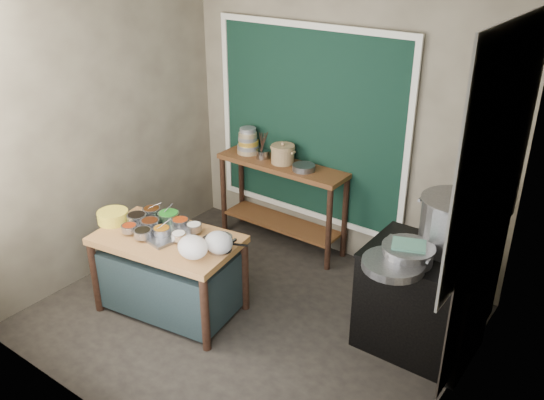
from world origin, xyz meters
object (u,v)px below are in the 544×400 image
Objects in this scene: prep_table at (170,274)px; utensil_cup at (263,154)px; stove_block at (421,302)px; saucepan at (220,243)px; stock_pot at (453,224)px; steamer at (408,254)px; condiment_tray at (159,229)px; back_counter at (282,204)px; ceramic_crock at (283,155)px; yellow_basin at (113,217)px.

prep_table is 1.70m from utensil_cup.
stove_block is 1.71m from saucepan.
saucepan is at bearing 3.44° from prep_table.
stock_pot is at bearing 61.22° from stove_block.
condiment_tray is at bearing -163.61° from steamer.
back_counter is 2.09m from steamer.
stove_block is at bearing -18.76° from utensil_cup.
condiment_tray is at bearing -98.93° from back_counter.
ceramic_crock is at bearing 158.71° from stove_block.
steamer is (2.07, -0.93, -0.05)m from utensil_cup.
saucepan is at bearing -149.68° from stock_pot.
prep_table is 1.73m from ceramic_crock.
ceramic_crock is 2.04m from steamer.
yellow_basin is at bearing -157.42° from stock_pot.
utensil_cup is at bearing 161.24° from stove_block.
condiment_tray is at bearing -89.67° from utensil_cup.
ceramic_crock reaches higher than stove_block.
back_counter is 2.54× the size of condiment_tray.
utensil_cup is at bearing 75.00° from yellow_basin.
back_counter is 1.83m from yellow_basin.
ceramic_crock reaches higher than utensil_cup.
stove_block is 2.34m from utensil_cup.
stove_block is at bearing 14.56° from prep_table.
stock_pot is at bearing 17.82° from prep_table.
condiment_tray is 3.88× the size of utensil_cup.
condiment_tray is (-2.14, -0.80, 0.34)m from stove_block.
stock_pot is at bearing -15.37° from ceramic_crock.
stove_block is at bearing -21.02° from back_counter.
back_counter reaches higher than yellow_basin.
back_counter is at bearing 164.91° from stock_pot.
utensil_cup reaches higher than back_counter.
utensil_cup reaches higher than stove_block.
saucepan is at bearing 5.12° from condiment_tray.
yellow_basin is 1.83m from ceramic_crock.
steamer is (-0.19, -0.39, -0.15)m from stock_pot.
ceramic_crock reaches higher than back_counter.
prep_table is 2.17m from stove_block.
back_counter is 2.04m from stove_block.
yellow_basin reaches higher than stove_block.
back_counter is at bearing 83.41° from saucepan.
utensil_cup is (-0.01, 1.53, 0.23)m from condiment_tray.
steamer is at bearing -24.13° from utensil_cup.
saucepan reaches higher than condiment_tray.
steamer reaches higher than yellow_basin.
saucepan is (0.65, 0.06, 0.05)m from condiment_tray.
steamer is (1.82, -0.94, -0.09)m from ceramic_crock.
condiment_tray is at bearing -156.20° from stock_pot.
back_counter is at bearing 81.07° from condiment_tray.
saucepan is at bearing 9.78° from yellow_basin.
condiment_tray is (-0.14, 0.05, 0.39)m from prep_table.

